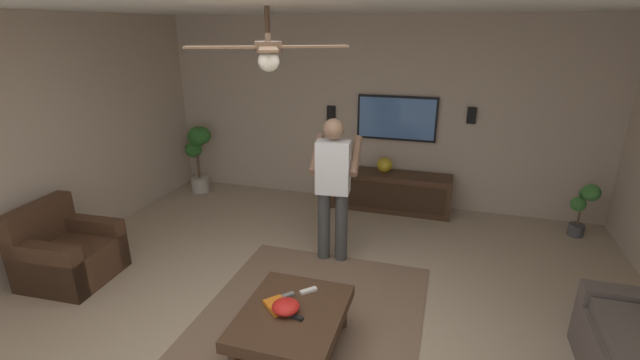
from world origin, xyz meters
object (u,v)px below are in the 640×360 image
object	(u,v)px
wall_speaker_left	(472,115)
person_standing	(333,182)
coffee_table	(292,322)
potted_plant_tall	(198,150)
remote_black	(295,316)
vase_round	(385,165)
remote_white	(309,291)
wall_speaker_right	(331,113)
ceiling_fan	(268,51)
book	(277,306)
remote_grey	(286,296)
armchair	(67,254)
media_console	(390,191)
tv	(397,118)
potted_plant_short	(583,204)
bowl	(286,307)

from	to	relation	value
wall_speaker_left	person_standing	bearing A→B (deg)	142.63
coffee_table	person_standing	distance (m)	1.72
potted_plant_tall	remote_black	size ratio (longest dim) A/B	7.07
vase_round	wall_speaker_left	size ratio (longest dim) A/B	1.00
person_standing	vase_round	xyz separation A→B (m)	(1.65, -0.32, -0.27)
person_standing	potted_plant_tall	bearing A→B (deg)	54.83
remote_white	vase_round	bearing A→B (deg)	42.09
vase_round	wall_speaker_right	distance (m)	1.11
potted_plant_tall	wall_speaker_right	world-z (taller)	wall_speaker_right
ceiling_fan	vase_round	bearing A→B (deg)	-9.65
wall_speaker_right	book	bearing A→B (deg)	-171.55
remote_white	remote_grey	world-z (taller)	same
coffee_table	wall_speaker_right	world-z (taller)	wall_speaker_right
coffee_table	wall_speaker_left	xyz separation A→B (m)	(3.46, -1.33, 1.10)
armchair	wall_speaker_left	bearing A→B (deg)	34.43
armchair	remote_white	bearing A→B (deg)	-4.99
book	vase_round	bearing A→B (deg)	124.81
media_console	potted_plant_tall	distance (m)	3.08
tv	book	xyz separation A→B (m)	(-3.44, 0.46, -0.89)
remote_white	remote_grey	xyz separation A→B (m)	(-0.13, 0.16, 0.00)
media_console	coffee_table	bearing A→B (deg)	-5.89
vase_round	ceiling_fan	bearing A→B (deg)	170.35
tv	coffee_table	bearing A→B (deg)	-5.48
person_standing	wall_speaker_left	bearing A→B (deg)	-42.88
person_standing	potted_plant_tall	world-z (taller)	person_standing
armchair	person_standing	distance (m)	2.91
wall_speaker_left	wall_speaker_right	bearing A→B (deg)	90.00
potted_plant_tall	armchair	bearing A→B (deg)	-178.77
remote_black	book	size ratio (longest dim) A/B	0.68
wall_speaker_right	vase_round	bearing A→B (deg)	-104.44
armchair	wall_speaker_right	world-z (taller)	wall_speaker_right
potted_plant_short	potted_plant_tall	bearing A→B (deg)	89.44
remote_grey	wall_speaker_right	xyz separation A→B (m)	(3.30, 0.52, 0.90)
remote_grey	coffee_table	bearing A→B (deg)	77.71
potted_plant_tall	remote_grey	xyz separation A→B (m)	(-2.92, -2.60, -0.28)
armchair	vase_round	xyz separation A→B (m)	(2.86, -2.88, 0.38)
book	wall_speaker_left	distance (m)	3.87
bowl	wall_speaker_right	world-z (taller)	wall_speaker_right
remote_white	ceiling_fan	distance (m)	1.98
media_console	vase_round	xyz separation A→B (m)	(0.03, 0.11, 0.39)
coffee_table	tv	distance (m)	3.61
wall_speaker_left	book	bearing A→B (deg)	157.07
wall_speaker_left	wall_speaker_right	world-z (taller)	wall_speaker_left
bowl	vase_round	xyz separation A→B (m)	(3.26, -0.26, 0.21)
armchair	person_standing	size ratio (longest dim) A/B	0.52
vase_round	wall_speaker_left	xyz separation A→B (m)	(0.22, -1.11, 0.74)
wall_speaker_right	ceiling_fan	distance (m)	3.30
remote_grey	ceiling_fan	distance (m)	1.97
media_console	book	xyz separation A→B (m)	(-3.19, 0.46, 0.14)
coffee_table	ceiling_fan	world-z (taller)	ceiling_fan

